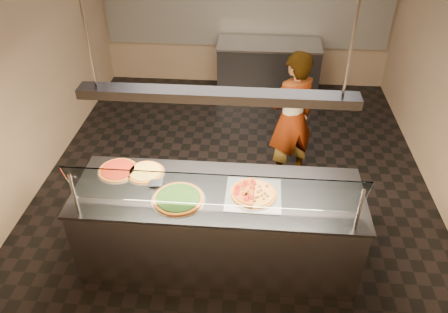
# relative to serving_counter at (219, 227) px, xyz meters

# --- Properties ---
(ground) EXTENTS (5.00, 6.00, 0.02)m
(ground) POSITION_rel_serving_counter_xyz_m (0.09, 1.31, -0.48)
(ground) COLOR black
(ground) RESTS_ON ground
(wall_front) EXTENTS (5.00, 0.02, 3.00)m
(wall_front) POSITION_rel_serving_counter_xyz_m (0.09, -1.70, 1.03)
(wall_front) COLOR tan
(wall_front) RESTS_ON ground
(wall_left) EXTENTS (0.02, 6.00, 3.00)m
(wall_left) POSITION_rel_serving_counter_xyz_m (-2.42, 1.31, 1.03)
(wall_left) COLOR tan
(wall_left) RESTS_ON ground
(tile_band) EXTENTS (4.90, 0.02, 1.20)m
(tile_band) POSITION_rel_serving_counter_xyz_m (0.09, 4.29, 0.83)
(tile_band) COLOR silver
(tile_band) RESTS_ON wall_back
(serving_counter) EXTENTS (2.77, 0.94, 0.93)m
(serving_counter) POSITION_rel_serving_counter_xyz_m (0.00, 0.00, 0.00)
(serving_counter) COLOR #B7B7BC
(serving_counter) RESTS_ON ground
(sneeze_guard) EXTENTS (2.53, 0.18, 0.54)m
(sneeze_guard) POSITION_rel_serving_counter_xyz_m (0.00, -0.34, 0.76)
(sneeze_guard) COLOR #B7B7BC
(sneeze_guard) RESTS_ON serving_counter
(perforated_tray) EXTENTS (0.52, 0.52, 0.01)m
(perforated_tray) POSITION_rel_serving_counter_xyz_m (0.33, -0.03, 0.47)
(perforated_tray) COLOR silver
(perforated_tray) RESTS_ON serving_counter
(half_pizza_pepperoni) EXTENTS (0.24, 0.43, 0.05)m
(half_pizza_pepperoni) POSITION_rel_serving_counter_xyz_m (0.23, -0.02, 0.50)
(half_pizza_pepperoni) COLOR #934E19
(half_pizza_pepperoni) RESTS_ON perforated_tray
(half_pizza_sausage) EXTENTS (0.22, 0.43, 0.04)m
(half_pizza_sausage) POSITION_rel_serving_counter_xyz_m (0.44, -0.03, 0.49)
(half_pizza_sausage) COLOR #934E19
(half_pizza_sausage) RESTS_ON perforated_tray
(pizza_spinach) EXTENTS (0.50, 0.50, 0.03)m
(pizza_spinach) POSITION_rel_serving_counter_xyz_m (-0.36, -0.15, 0.48)
(pizza_spinach) COLOR silver
(pizza_spinach) RESTS_ON serving_counter
(pizza_cheese) EXTENTS (0.39, 0.39, 0.03)m
(pizza_cheese) POSITION_rel_serving_counter_xyz_m (-0.75, 0.22, 0.48)
(pizza_cheese) COLOR silver
(pizza_cheese) RESTS_ON serving_counter
(pizza_tomato) EXTENTS (0.41, 0.41, 0.03)m
(pizza_tomato) POSITION_rel_serving_counter_xyz_m (-1.03, 0.23, 0.48)
(pizza_tomato) COLOR silver
(pizza_tomato) RESTS_ON serving_counter
(pizza_spatula) EXTENTS (0.19, 0.23, 0.02)m
(pizza_spatula) POSITION_rel_serving_counter_xyz_m (-0.67, 0.11, 0.49)
(pizza_spatula) COLOR #B7B7BC
(pizza_spatula) RESTS_ON pizza_spinach
(prep_table) EXTENTS (1.73, 0.74, 0.93)m
(prep_table) POSITION_rel_serving_counter_xyz_m (0.50, 3.86, 0.00)
(prep_table) COLOR #3C3C42
(prep_table) RESTS_ON ground
(worker) EXTENTS (0.76, 0.68, 1.75)m
(worker) POSITION_rel_serving_counter_xyz_m (0.76, 1.52, 0.41)
(worker) COLOR black
(worker) RESTS_ON ground
(heat_lamp_housing) EXTENTS (2.30, 0.18, 0.08)m
(heat_lamp_housing) POSITION_rel_serving_counter_xyz_m (0.00, -0.00, 1.48)
(heat_lamp_housing) COLOR #3C3C42
(heat_lamp_housing) RESTS_ON ceiling
(lamp_rod_left) EXTENTS (0.02, 0.02, 1.01)m
(lamp_rod_left) POSITION_rel_serving_counter_xyz_m (-1.00, -0.00, 2.03)
(lamp_rod_left) COLOR #B7B7BC
(lamp_rod_left) RESTS_ON ceiling
(lamp_rod_right) EXTENTS (0.02, 0.02, 1.01)m
(lamp_rod_right) POSITION_rel_serving_counter_xyz_m (1.00, -0.00, 2.03)
(lamp_rod_right) COLOR #B7B7BC
(lamp_rod_right) RESTS_ON ceiling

